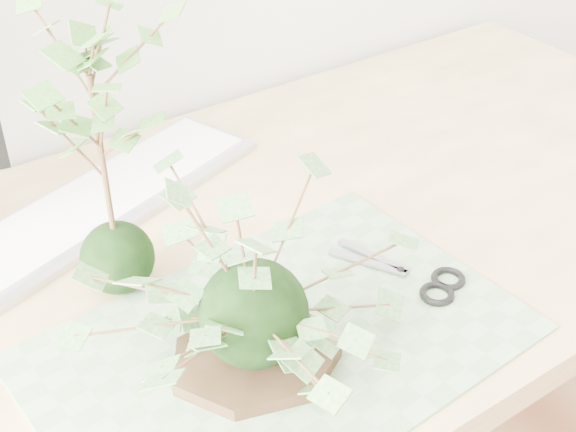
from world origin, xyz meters
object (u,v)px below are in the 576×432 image
object	(u,v)px
maple_kokedama	(92,94)
desk	(247,303)
ivy_kokedama	(252,272)
keyboard	(105,199)

from	to	relation	value
maple_kokedama	desk	bearing A→B (deg)	-7.74
desk	ivy_kokedama	size ratio (longest dim) A/B	4.32
ivy_kokedama	keyboard	world-z (taller)	ivy_kokedama
keyboard	ivy_kokedama	bearing A→B (deg)	-108.14
ivy_kokedama	keyboard	size ratio (longest dim) A/B	0.76
desk	keyboard	world-z (taller)	keyboard
maple_kokedama	keyboard	size ratio (longest dim) A/B	0.72
desk	keyboard	distance (m)	0.23
desk	maple_kokedama	xyz separation A→B (m)	(-0.15, 0.02, 0.33)
desk	keyboard	size ratio (longest dim) A/B	3.28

